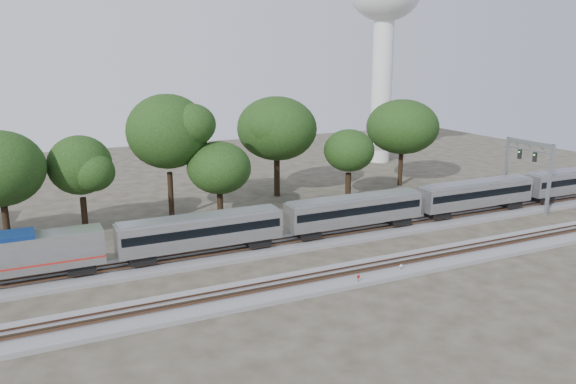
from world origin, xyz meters
TOP-DOWN VIEW (x-y plane):
  - ground at (0.00, 0.00)m, footprint 160.00×160.00m
  - track_far at (0.00, 6.00)m, footprint 160.00×5.00m
  - track_near at (0.00, -4.00)m, footprint 160.00×5.00m
  - train at (9.29, 6.00)m, footprint 83.83×2.88m
  - switch_stand_red at (2.09, -6.07)m, footprint 0.33×0.06m
  - switch_stand_white at (7.20, -5.28)m, footprint 0.28×0.07m
  - switch_lever at (5.81, -5.77)m, footprint 0.57×0.44m
  - water_tower at (37.06, 42.06)m, footprint 13.06×13.06m
  - signal_gantry at (34.97, 6.00)m, footprint 0.62×7.37m
  - tree_2 at (-17.69, 19.21)m, footprint 8.03×8.03m
  - tree_3 at (-7.43, 21.44)m, footprint 10.87×10.87m
  - tree_4 at (-2.25, 18.22)m, footprint 6.58×6.58m
  - tree_5 at (8.90, 26.23)m, footprint 9.75×9.75m
  - tree_6 at (17.03, 20.26)m, footprint 6.94×6.94m
  - tree_7 at (28.62, 24.08)m, footprint 9.16×9.16m

SIDE VIEW (x-z plane):
  - ground at x=0.00m, z-range 0.00..0.00m
  - switch_lever at x=5.81m, z-range 0.00..0.30m
  - track_far at x=0.00m, z-range -0.16..0.57m
  - track_near at x=0.00m, z-range -0.16..0.57m
  - switch_stand_white at x=7.20m, z-range 0.12..1.00m
  - switch_stand_red at x=2.09m, z-range 0.14..1.18m
  - train at x=9.29m, z-range 0.90..5.14m
  - tree_4 at x=-2.25m, z-range 1.81..11.09m
  - signal_gantry at x=34.97m, z-range 2.05..11.01m
  - tree_6 at x=17.03m, z-range 1.91..11.70m
  - tree_2 at x=-17.69m, z-range 2.22..13.53m
  - tree_7 at x=28.62m, z-range 2.54..15.45m
  - tree_5 at x=8.90m, z-range 2.71..16.45m
  - tree_3 at x=-7.43m, z-range 3.02..18.35m
  - water_tower at x=37.06m, z-range 8.71..44.86m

